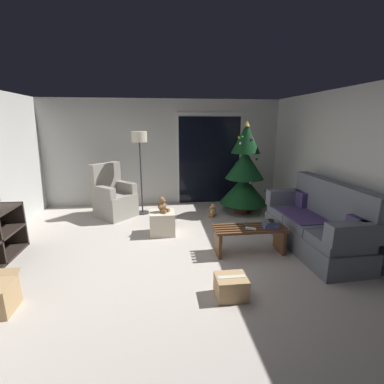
{
  "coord_description": "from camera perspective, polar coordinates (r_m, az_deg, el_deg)",
  "views": [
    {
      "loc": [
        -0.13,
        -3.63,
        1.96
      ],
      "look_at": [
        0.4,
        0.7,
        0.85
      ],
      "focal_mm": 25.59,
      "sensor_mm": 36.0,
      "label": 1
    }
  ],
  "objects": [
    {
      "name": "teddy_bear_honey_by_tree",
      "position": [
        5.89,
        4.27,
        -3.97
      ],
      "size": [
        0.19,
        0.2,
        0.29
      ],
      "color": "tan",
      "rests_on": "ground"
    },
    {
      "name": "coffee_table",
      "position": [
        4.33,
        11.87,
        -8.93
      ],
      "size": [
        1.1,
        0.4,
        0.42
      ],
      "color": "brown",
      "rests_on": "ground"
    },
    {
      "name": "ottoman",
      "position": [
        5.0,
        -6.17,
        -6.37
      ],
      "size": [
        0.44,
        0.44,
        0.41
      ],
      "primitive_type": "cube",
      "color": "beige",
      "rests_on": "ground"
    },
    {
      "name": "remote_graphite",
      "position": [
        4.34,
        11.21,
        -6.67
      ],
      "size": [
        0.1,
        0.16,
        0.02
      ],
      "primitive_type": "cube",
      "rotation": [
        0.0,
        0.0,
        5.86
      ],
      "color": "#333338",
      "rests_on": "coffee_table"
    },
    {
      "name": "cell_phone",
      "position": [
        4.31,
        16.18,
        -5.73
      ],
      "size": [
        0.1,
        0.16,
        0.01
      ],
      "primitive_type": "cube",
      "rotation": [
        0.0,
        0.0,
        -0.21
      ],
      "color": "black",
      "rests_on": "book_stack"
    },
    {
      "name": "couch",
      "position": [
        4.76,
        24.64,
        -6.24
      ],
      "size": [
        0.85,
        1.97,
        1.08
      ],
      "color": "slate",
      "rests_on": "ground"
    },
    {
      "name": "patio_door_glass",
      "position": [
        6.78,
        3.65,
        6.54
      ],
      "size": [
        1.5,
        0.02,
        2.1
      ],
      "primitive_type": "cube",
      "color": "black",
      "rests_on": "ground"
    },
    {
      "name": "wall_right",
      "position": [
        4.76,
        32.16,
        3.49
      ],
      "size": [
        0.12,
        6.0,
        2.5
      ],
      "primitive_type": "cube",
      "color": "beige",
      "rests_on": "ground"
    },
    {
      "name": "remote_white",
      "position": [
        4.2,
        12.15,
        -7.44
      ],
      "size": [
        0.15,
        0.12,
        0.02
      ],
      "primitive_type": "cube",
      "rotation": [
        0.0,
        0.0,
        0.98
      ],
      "color": "silver",
      "rests_on": "coffee_table"
    },
    {
      "name": "floor_lamp",
      "position": [
        5.91,
        -10.87,
        9.62
      ],
      "size": [
        0.32,
        0.32,
        1.78
      ],
      "color": "#2D2D30",
      "rests_on": "ground"
    },
    {
      "name": "christmas_tree",
      "position": [
        6.07,
        10.89,
        3.86
      ],
      "size": [
        1.05,
        1.05,
        2.0
      ],
      "color": "#4C1E19",
      "rests_on": "ground"
    },
    {
      "name": "armchair",
      "position": [
        6.06,
        -16.02,
        -1.2
      ],
      "size": [
        0.97,
        0.97,
        1.13
      ],
      "color": "gray",
      "rests_on": "ground"
    },
    {
      "name": "teddy_bear_chestnut",
      "position": [
        4.89,
        -6.17,
        -2.8
      ],
      "size": [
        0.22,
        0.21,
        0.29
      ],
      "color": "brown",
      "rests_on": "ottoman"
    },
    {
      "name": "cardboard_box_taped_mid_floor",
      "position": [
        3.36,
        8.13,
        -18.95
      ],
      "size": [
        0.36,
        0.31,
        0.26
      ],
      "color": "tan",
      "rests_on": "ground"
    },
    {
      "name": "book_stack",
      "position": [
        4.32,
        16.07,
        -6.53
      ],
      "size": [
        0.25,
        0.22,
        0.1
      ],
      "color": "#6B3D7A",
      "rests_on": "coffee_table"
    },
    {
      "name": "wall_back",
      "position": [
        6.73,
        -5.88,
        8.15
      ],
      "size": [
        5.72,
        0.12,
        2.5
      ],
      "primitive_type": "cube",
      "color": "beige",
      "rests_on": "ground"
    },
    {
      "name": "ground_plane",
      "position": [
        4.13,
        -4.47,
        -14.12
      ],
      "size": [
        7.0,
        7.0,
        0.0
      ],
      "primitive_type": "plane",
      "color": "#BCB2A8"
    },
    {
      "name": "patio_door_frame",
      "position": [
        6.79,
        3.63,
        6.98
      ],
      "size": [
        1.6,
        0.02,
        2.2
      ],
      "primitive_type": "cube",
      "color": "silver",
      "rests_on": "ground"
    }
  ]
}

